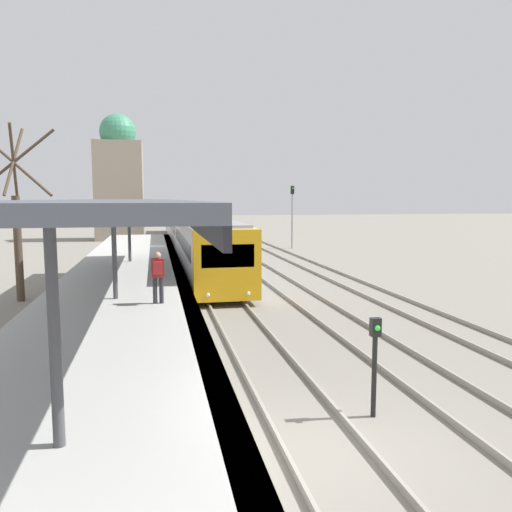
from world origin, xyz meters
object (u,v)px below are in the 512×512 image
object	(u,v)px
signal_post_near	(375,356)
train_near	(187,228)
signal_mast_far	(292,210)
person_on_platform	(158,273)

from	to	relation	value
signal_post_near	train_near	bearing A→B (deg)	92.30
train_near	signal_mast_far	size ratio (longest dim) A/B	9.09
person_on_platform	train_near	xyz separation A→B (m)	(2.70, 27.53, -0.16)
train_near	signal_mast_far	xyz separation A→B (m)	(8.88, -1.98, 1.58)
person_on_platform	signal_mast_far	size ratio (longest dim) A/B	0.31
train_near	signal_mast_far	bearing A→B (deg)	-12.58
signal_mast_far	signal_post_near	bearing A→B (deg)	-102.87
person_on_platform	signal_post_near	xyz separation A→B (m)	(4.10, -7.22, -0.71)
person_on_platform	signal_mast_far	bearing A→B (deg)	65.61
train_near	signal_post_near	size ratio (longest dim) A/B	24.51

